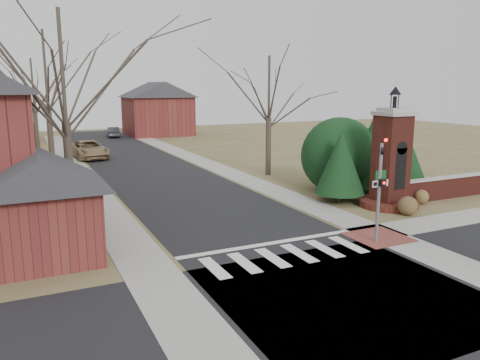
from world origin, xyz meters
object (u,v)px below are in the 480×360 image
brick_gate_monument (391,167)px  distant_car (113,132)px  traffic_signal_pole (380,182)px  pickup_truck (89,149)px  sign_post (380,188)px

brick_gate_monument → distant_car: size_ratio=1.63×
traffic_signal_pole → pickup_truck: (-7.70, 29.51, -1.78)m
sign_post → distant_car: 45.48m
pickup_truck → distant_car: (5.30, 17.22, -0.15)m
traffic_signal_pole → pickup_truck: 30.55m
sign_post → distant_car: size_ratio=0.69×
pickup_truck → sign_post: bearing=-77.8°
brick_gate_monument → pickup_truck: bearing=116.3°
sign_post → traffic_signal_pole: bearing=-132.4°
sign_post → distant_car: sign_post is taller
pickup_truck → traffic_signal_pole: bearing=-81.0°
pickup_truck → brick_gate_monument: bearing=-69.3°
traffic_signal_pole → sign_post: traffic_signal_pole is taller
pickup_truck → distant_car: size_ratio=1.46×
brick_gate_monument → pickup_truck: (-12.40, 25.08, -1.36)m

